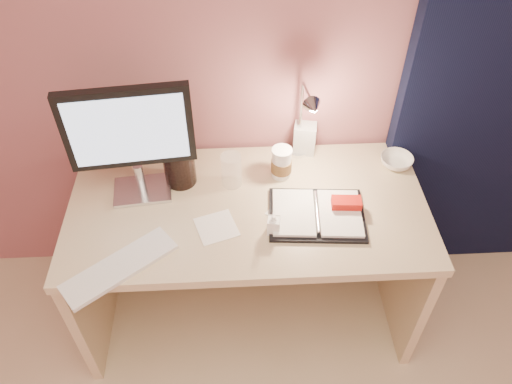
{
  "coord_description": "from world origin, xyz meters",
  "views": [
    {
      "loc": [
        -0.04,
        0.04,
        2.13
      ],
      "look_at": [
        0.03,
        1.33,
        0.85
      ],
      "focal_mm": 35.0,
      "sensor_mm": 36.0,
      "label": 1
    }
  ],
  "objects_px": {
    "monitor": "(130,134)",
    "coffee_cup": "(281,164)",
    "planner": "(319,213)",
    "clear_cup": "(231,170)",
    "bowl": "(396,161)",
    "desk_lamp": "(301,122)",
    "keyboard": "(120,267)",
    "product_box": "(305,138)",
    "lotion_bottle": "(274,223)",
    "dark_jar": "(179,164)",
    "desk": "(248,229)"
  },
  "relations": [
    {
      "from": "monitor",
      "to": "coffee_cup",
      "type": "relative_size",
      "value": 3.56
    },
    {
      "from": "planner",
      "to": "clear_cup",
      "type": "height_order",
      "value": "clear_cup"
    },
    {
      "from": "monitor",
      "to": "coffee_cup",
      "type": "distance_m",
      "value": 0.61
    },
    {
      "from": "planner",
      "to": "bowl",
      "type": "relative_size",
      "value": 2.79
    },
    {
      "from": "planner",
      "to": "desk_lamp",
      "type": "height_order",
      "value": "desk_lamp"
    },
    {
      "from": "monitor",
      "to": "keyboard",
      "type": "distance_m",
      "value": 0.47
    },
    {
      "from": "monitor",
      "to": "coffee_cup",
      "type": "xyz_separation_m",
      "value": [
        0.56,
        0.07,
        -0.23
      ]
    },
    {
      "from": "planner",
      "to": "product_box",
      "type": "height_order",
      "value": "product_box"
    },
    {
      "from": "lotion_bottle",
      "to": "dark_jar",
      "type": "height_order",
      "value": "dark_jar"
    },
    {
      "from": "keyboard",
      "to": "lotion_bottle",
      "type": "relative_size",
      "value": 3.97
    },
    {
      "from": "keyboard",
      "to": "coffee_cup",
      "type": "xyz_separation_m",
      "value": [
        0.6,
        0.44,
        0.06
      ]
    },
    {
      "from": "desk",
      "to": "lotion_bottle",
      "type": "bearing_deg",
      "value": -67.74
    },
    {
      "from": "desk",
      "to": "keyboard",
      "type": "height_order",
      "value": "keyboard"
    },
    {
      "from": "bowl",
      "to": "product_box",
      "type": "bearing_deg",
      "value": 163.53
    },
    {
      "from": "bowl",
      "to": "desk_lamp",
      "type": "height_order",
      "value": "desk_lamp"
    },
    {
      "from": "monitor",
      "to": "product_box",
      "type": "relative_size",
      "value": 3.55
    },
    {
      "from": "desk",
      "to": "dark_jar",
      "type": "distance_m",
      "value": 0.42
    },
    {
      "from": "lotion_bottle",
      "to": "desk_lamp",
      "type": "height_order",
      "value": "desk_lamp"
    },
    {
      "from": "lotion_bottle",
      "to": "dark_jar",
      "type": "distance_m",
      "value": 0.46
    },
    {
      "from": "keyboard",
      "to": "coffee_cup",
      "type": "distance_m",
      "value": 0.75
    },
    {
      "from": "planner",
      "to": "product_box",
      "type": "relative_size",
      "value": 2.75
    },
    {
      "from": "keyboard",
      "to": "desk_lamp",
      "type": "bearing_deg",
      "value": -1.63
    },
    {
      "from": "bowl",
      "to": "monitor",
      "type": "bearing_deg",
      "value": -174.18
    },
    {
      "from": "lotion_bottle",
      "to": "coffee_cup",
      "type": "bearing_deg",
      "value": 79.86
    },
    {
      "from": "keyboard",
      "to": "planner",
      "type": "xyz_separation_m",
      "value": [
        0.72,
        0.21,
        0.01
      ]
    },
    {
      "from": "desk",
      "to": "clear_cup",
      "type": "bearing_deg",
      "value": 138.48
    },
    {
      "from": "desk",
      "to": "lotion_bottle",
      "type": "distance_m",
      "value": 0.36
    },
    {
      "from": "desk_lamp",
      "to": "planner",
      "type": "bearing_deg",
      "value": -87.17
    },
    {
      "from": "monitor",
      "to": "desk_lamp",
      "type": "relative_size",
      "value": 1.31
    },
    {
      "from": "coffee_cup",
      "to": "bowl",
      "type": "height_order",
      "value": "coffee_cup"
    },
    {
      "from": "planner",
      "to": "desk_lamp",
      "type": "bearing_deg",
      "value": 104.4
    },
    {
      "from": "desk",
      "to": "desk_lamp",
      "type": "relative_size",
      "value": 3.75
    },
    {
      "from": "monitor",
      "to": "lotion_bottle",
      "type": "xyz_separation_m",
      "value": [
        0.5,
        -0.24,
        -0.24
      ]
    },
    {
      "from": "monitor",
      "to": "coffee_cup",
      "type": "bearing_deg",
      "value": 0.94
    },
    {
      "from": "planner",
      "to": "bowl",
      "type": "height_order",
      "value": "planner"
    },
    {
      "from": "planner",
      "to": "bowl",
      "type": "xyz_separation_m",
      "value": [
        0.36,
        0.27,
        0.01
      ]
    },
    {
      "from": "monitor",
      "to": "dark_jar",
      "type": "height_order",
      "value": "monitor"
    },
    {
      "from": "coffee_cup",
      "to": "clear_cup",
      "type": "xyz_separation_m",
      "value": [
        -0.2,
        -0.04,
        0.01
      ]
    },
    {
      "from": "planner",
      "to": "clear_cup",
      "type": "bearing_deg",
      "value": 153.32
    },
    {
      "from": "bowl",
      "to": "product_box",
      "type": "xyz_separation_m",
      "value": [
        -0.38,
        0.11,
        0.05
      ]
    },
    {
      "from": "clear_cup",
      "to": "product_box",
      "type": "relative_size",
      "value": 1.04
    },
    {
      "from": "desk_lamp",
      "to": "coffee_cup",
      "type": "bearing_deg",
      "value": -154.16
    },
    {
      "from": "planner",
      "to": "clear_cup",
      "type": "relative_size",
      "value": 2.65
    },
    {
      "from": "keyboard",
      "to": "bowl",
      "type": "xyz_separation_m",
      "value": [
        1.09,
        0.48,
        0.01
      ]
    },
    {
      "from": "keyboard",
      "to": "dark_jar",
      "type": "xyz_separation_m",
      "value": [
        0.19,
        0.43,
        0.08
      ]
    },
    {
      "from": "keyboard",
      "to": "dark_jar",
      "type": "bearing_deg",
      "value": 28.6
    },
    {
      "from": "coffee_cup",
      "to": "desk_lamp",
      "type": "distance_m",
      "value": 0.19
    },
    {
      "from": "bowl",
      "to": "clear_cup",
      "type": "bearing_deg",
      "value": -173.83
    },
    {
      "from": "clear_cup",
      "to": "lotion_bottle",
      "type": "xyz_separation_m",
      "value": [
        0.15,
        -0.27,
        -0.02
      ]
    },
    {
      "from": "clear_cup",
      "to": "lotion_bottle",
      "type": "height_order",
      "value": "clear_cup"
    }
  ]
}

